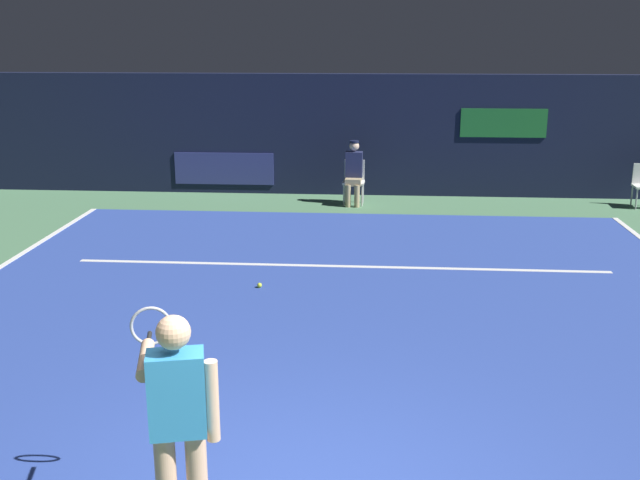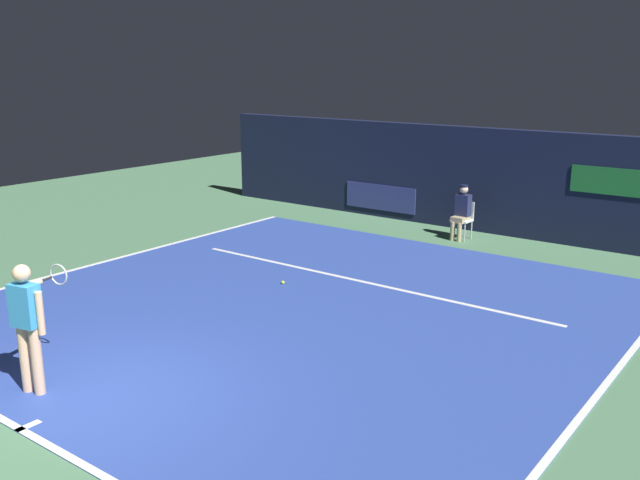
% 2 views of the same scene
% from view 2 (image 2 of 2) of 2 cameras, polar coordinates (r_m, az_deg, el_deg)
% --- Properties ---
extents(ground_plane, '(31.64, 31.64, 0.00)m').
position_cam_2_polar(ground_plane, '(12.18, -1.63, -5.56)').
color(ground_plane, '#4C7A56').
extents(court_surface, '(10.34, 10.56, 0.01)m').
position_cam_2_polar(court_surface, '(12.17, -1.63, -5.54)').
color(court_surface, '#2D479E').
rests_on(court_surface, ground).
extents(line_baseline, '(10.34, 0.10, 0.01)m').
position_cam_2_polar(line_baseline, '(9.06, -23.40, -14.08)').
color(line_baseline, white).
rests_on(line_baseline, court_surface).
extents(line_sideline_left, '(0.10, 10.56, 0.01)m').
position_cam_2_polar(line_sideline_left, '(10.05, 22.30, -11.06)').
color(line_sideline_left, white).
rests_on(line_sideline_left, court_surface).
extents(line_sideline_right, '(0.10, 10.56, 0.01)m').
position_cam_2_polar(line_sideline_right, '(15.73, -16.38, -1.46)').
color(line_sideline_right, white).
rests_on(line_sideline_right, court_surface).
extents(line_service, '(8.06, 0.10, 0.01)m').
position_cam_2_polar(line_service, '(13.59, 3.24, -3.37)').
color(line_service, white).
rests_on(line_service, court_surface).
extents(line_centre_mark, '(0.10, 0.30, 0.01)m').
position_cam_2_polar(line_centre_mark, '(9.10, -22.84, -13.89)').
color(line_centre_mark, white).
rests_on(line_centre_mark, court_surface).
extents(back_wall, '(16.03, 0.33, 2.60)m').
position_cam_2_polar(back_wall, '(17.90, 12.94, 4.84)').
color(back_wall, '#141933').
rests_on(back_wall, ground).
extents(tennis_player, '(0.78, 0.93, 1.73)m').
position_cam_2_polar(tennis_player, '(9.57, -22.84, -6.10)').
color(tennis_player, '#DBAD89').
rests_on(tennis_player, ground).
extents(line_judge_on_chair, '(0.46, 0.54, 1.32)m').
position_cam_2_polar(line_judge_on_chair, '(17.00, 11.57, 2.32)').
color(line_judge_on_chair, white).
rests_on(line_judge_on_chair, ground).
extents(tennis_ball, '(0.07, 0.07, 0.07)m').
position_cam_2_polar(tennis_ball, '(13.39, -3.06, -3.50)').
color(tennis_ball, '#CCE033').
rests_on(tennis_ball, court_surface).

